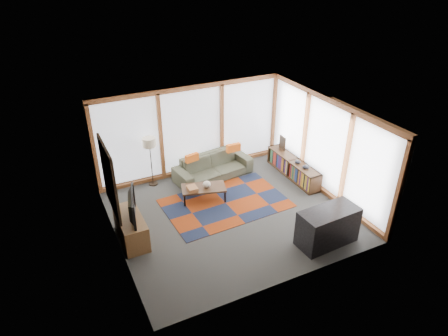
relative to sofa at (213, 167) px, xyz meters
name	(u,v)px	position (x,y,z in m)	size (l,w,h in m)	color
ground	(231,214)	(-0.37, -1.87, -0.33)	(5.50, 5.50, 0.00)	#323230
room_envelope	(239,145)	(0.12, -1.31, 1.21)	(5.52, 5.02, 2.62)	#463C32
rug	(226,203)	(-0.28, -1.39, -0.32)	(3.07, 1.97, 0.01)	maroon
sofa	(213,167)	(0.00, 0.00, 0.00)	(2.23, 0.87, 0.65)	#383828
pillow_left	(192,158)	(-0.63, -0.01, 0.43)	(0.39, 0.12, 0.21)	#D45815
pillow_right	(233,148)	(0.66, 0.04, 0.44)	(0.42, 0.12, 0.23)	#D45815
floor_lamp	(151,162)	(-1.68, 0.35, 0.38)	(0.36, 0.36, 1.41)	black
coffee_table	(204,193)	(-0.71, -0.97, -0.14)	(1.12, 0.56, 0.37)	black
book_stack	(192,189)	(-1.03, -0.98, 0.10)	(0.24, 0.30, 0.10)	brown
vase	(207,184)	(-0.64, -1.01, 0.13)	(0.20, 0.20, 0.18)	beige
bookshelf	(293,168)	(2.06, -0.97, -0.06)	(0.39, 2.14, 0.53)	black
bowl_a	(306,167)	(2.07, -1.53, 0.25)	(0.19, 0.19, 0.09)	black
bowl_b	(298,162)	(2.05, -1.19, 0.25)	(0.17, 0.17, 0.08)	black
shelf_picture	(282,143)	(2.15, -0.23, 0.41)	(0.04, 0.30, 0.40)	black
tv_console	(131,228)	(-2.81, -1.76, -0.02)	(0.52, 1.24, 0.62)	brown
television	(129,206)	(-2.80, -1.80, 0.59)	(1.02, 0.13, 0.59)	black
bar_counter	(328,227)	(1.04, -3.75, 0.10)	(1.33, 0.62, 0.85)	black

